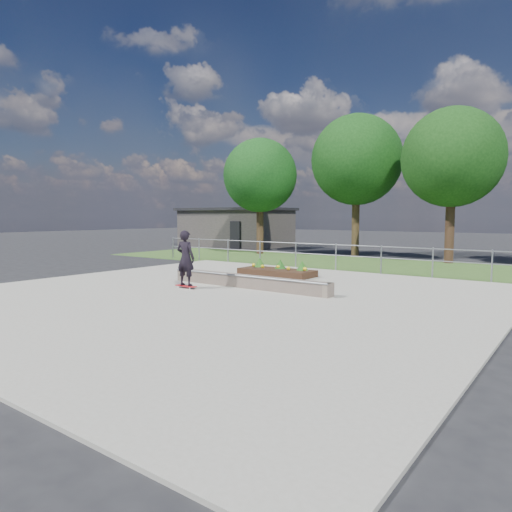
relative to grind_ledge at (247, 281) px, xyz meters
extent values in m
plane|color=black|center=(0.11, -1.45, -0.26)|extent=(120.00, 120.00, 0.00)
cube|color=#304F1F|center=(0.11, 9.55, -0.25)|extent=(30.00, 8.00, 0.02)
cube|color=gray|center=(0.11, -1.45, -0.23)|extent=(15.00, 15.00, 0.06)
cylinder|color=gray|center=(-9.89, 6.05, 0.34)|extent=(0.06, 0.06, 1.20)
cylinder|color=#9A9CA2|center=(-7.89, 6.05, 0.34)|extent=(0.06, 0.06, 1.20)
cylinder|color=#9B9DA3|center=(-5.89, 6.05, 0.34)|extent=(0.06, 0.06, 1.20)
cylinder|color=gray|center=(-3.89, 6.05, 0.34)|extent=(0.06, 0.06, 1.20)
cylinder|color=gray|center=(-1.89, 6.05, 0.34)|extent=(0.06, 0.06, 1.20)
cylinder|color=#999CA1|center=(0.11, 6.05, 0.34)|extent=(0.06, 0.06, 1.20)
cylinder|color=gray|center=(2.11, 6.05, 0.34)|extent=(0.06, 0.06, 1.20)
cylinder|color=gray|center=(4.11, 6.05, 0.34)|extent=(0.06, 0.06, 1.20)
cylinder|color=gray|center=(6.11, 6.05, 0.34)|extent=(0.06, 0.06, 1.20)
cylinder|color=gray|center=(0.11, 6.05, 0.89)|extent=(20.00, 0.04, 0.04)
cylinder|color=gray|center=(0.11, 6.05, 0.44)|extent=(20.00, 0.04, 0.04)
cube|color=#322F2C|center=(-13.89, 16.55, 1.14)|extent=(8.00, 5.00, 2.80)
cube|color=black|center=(-13.89, 16.55, 2.64)|extent=(8.40, 5.40, 0.20)
cube|color=black|center=(-11.89, 14.00, 0.74)|extent=(0.90, 0.10, 2.00)
cylinder|color=#2F1E13|center=(-7.89, 11.55, 1.20)|extent=(0.44, 0.44, 2.93)
sphere|color=#0E330F|center=(-7.89, 11.55, 4.61)|extent=(4.55, 4.55, 4.55)
cylinder|color=#302213|center=(-2.39, 13.55, 1.42)|extent=(0.44, 0.44, 3.38)
sphere|color=black|center=(-2.39, 13.55, 5.36)|extent=(5.25, 5.25, 5.25)
cylinder|color=black|center=(3.11, 12.55, 1.31)|extent=(0.44, 0.44, 3.15)
sphere|color=black|center=(3.11, 12.55, 4.99)|extent=(4.90, 4.90, 4.90)
cube|color=brown|center=(0.00, 0.00, 0.00)|extent=(6.00, 0.40, 0.40)
cylinder|color=gray|center=(0.00, -0.20, 0.20)|extent=(6.00, 0.06, 0.06)
cube|color=brown|center=(-2.90, 0.00, 0.00)|extent=(0.15, 0.42, 0.40)
cube|color=#6C5F4F|center=(2.90, 0.00, 0.00)|extent=(0.15, 0.42, 0.40)
cube|color=black|center=(-0.93, 3.09, -0.08)|extent=(3.00, 1.20, 0.25)
sphere|color=yellow|center=(-2.13, 3.19, 0.13)|extent=(0.14, 0.14, 0.14)
sphere|color=gold|center=(-1.53, 2.99, 0.13)|extent=(0.14, 0.14, 0.14)
sphere|color=yellow|center=(-0.93, 3.19, 0.13)|extent=(0.14, 0.14, 0.14)
sphere|color=yellow|center=(-0.33, 2.99, 0.13)|extent=(0.14, 0.14, 0.14)
sphere|color=yellow|center=(0.27, 3.19, 0.13)|extent=(0.14, 0.14, 0.14)
cone|color=#1D4B15|center=(-1.93, 3.34, 0.23)|extent=(0.44, 0.44, 0.36)
cone|color=#174814|center=(-0.93, 3.34, 0.23)|extent=(0.44, 0.44, 0.36)
cone|color=#1B4D16|center=(0.07, 3.34, 0.23)|extent=(0.44, 0.44, 0.36)
cylinder|color=silver|center=(-1.79, -1.33, -0.18)|extent=(0.05, 0.03, 0.05)
cylinder|color=white|center=(-1.79, -1.15, -0.18)|extent=(0.05, 0.03, 0.05)
cylinder|color=silver|center=(-1.27, -1.33, -0.18)|extent=(0.05, 0.03, 0.05)
cylinder|color=silver|center=(-1.27, -1.15, -0.18)|extent=(0.05, 0.03, 0.05)
cylinder|color=#AAAAAF|center=(-1.79, -1.24, -0.15)|extent=(0.02, 0.18, 0.02)
cylinder|color=#A6A6AB|center=(-1.27, -1.24, -0.15)|extent=(0.02, 0.18, 0.02)
cube|color=red|center=(-1.53, -1.24, -0.13)|extent=(0.80, 0.21, 0.02)
imported|color=black|center=(-1.53, -1.24, 0.76)|extent=(0.70, 0.51, 1.77)
camera|label=1|loc=(8.89, -11.53, 2.10)|focal=32.00mm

